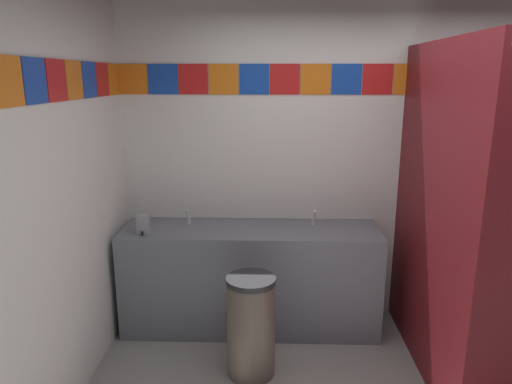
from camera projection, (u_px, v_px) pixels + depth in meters
name	position (u px, v px, depth m)	size (l,w,h in m)	color
wall_back	(357.00, 148.00, 3.82)	(3.87, 0.09, 2.87)	white
wall_side	(14.00, 196.00, 2.29)	(0.09, 3.21, 2.87)	white
vanity_counter	(251.00, 277.00, 3.79)	(2.03, 0.55, 0.84)	slate
faucet_left	(188.00, 218.00, 3.78)	(0.04, 0.10, 0.14)	silver
faucet_right	(314.00, 219.00, 3.75)	(0.04, 0.10, 0.14)	silver
soap_dispenser	(143.00, 224.00, 3.54)	(0.09, 0.09, 0.16)	gray
stall_divider	(471.00, 227.00, 2.85)	(0.92, 1.53, 2.24)	maroon
toilet	(485.00, 299.00, 3.69)	(0.39, 0.49, 0.74)	white
trash_bin	(251.00, 326.00, 3.18)	(0.33, 0.33, 0.72)	brown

